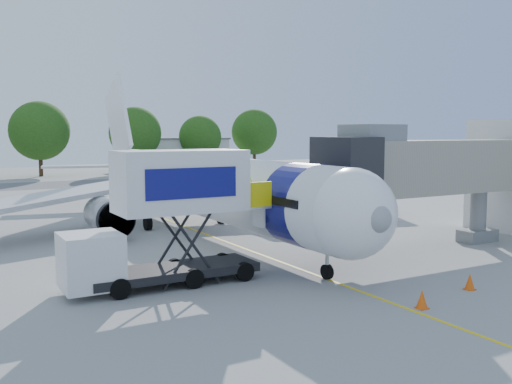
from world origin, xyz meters
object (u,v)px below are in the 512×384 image
aircraft (197,185)px  jet_bridge (422,168)px  catering_hiloader (166,218)px  ground_tug (486,287)px

aircraft → jet_bridge: bearing=-54.3°
catering_hiloader → jet_bridge: bearing=0.0°
catering_hiloader → ground_tug: size_ratio=1.99×
catering_hiloader → ground_tug: (8.67, -8.57, -1.96)m
jet_bridge → catering_hiloader: jet_bridge is taller
ground_tug → aircraft: bearing=120.0°
aircraft → ground_tug: aircraft is taller
catering_hiloader → ground_tug: bearing=-44.7°
jet_bridge → ground_tug: jet_bridge is taller
aircraft → catering_hiloader: size_ratio=4.44×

